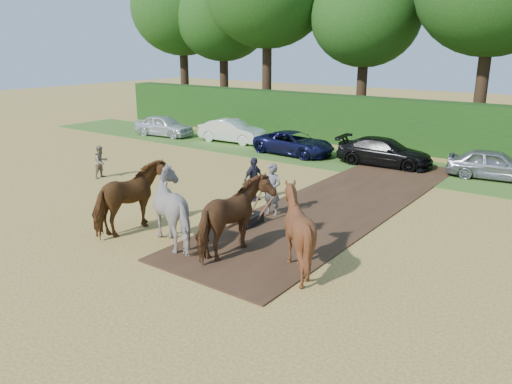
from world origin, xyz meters
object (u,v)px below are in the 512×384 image
Objects in this scene: spectator_far at (254,179)px; parked_cars at (406,155)px; plough_team at (209,212)px; spectator_near at (101,162)px.

parked_cars is at bearing -13.66° from spectator_far.
plough_team is (1.85, -4.76, 0.27)m from spectator_far.
plough_team is at bearing -95.12° from parked_cars.
spectator_far is at bearing 111.21° from plough_team.
spectator_far is 0.05× the size of parked_cars.
spectator_near is 10.36m from plough_team.
spectator_far reaches higher than parked_cars.
parked_cars is at bearing 84.88° from plough_team.
plough_team reaches higher than spectator_far.
plough_team is (9.78, -3.39, 0.39)m from spectator_near.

